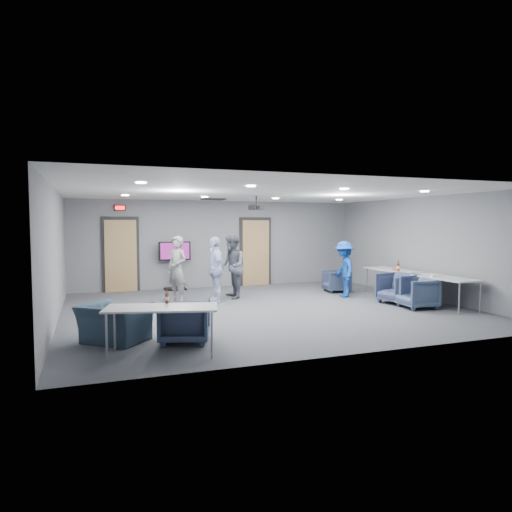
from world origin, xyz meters
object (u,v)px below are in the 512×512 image
object	(u,v)px
person_b	(232,266)
table_front_left	(162,310)
person_a	(177,269)
chair_right_c	(417,293)
bottle_right	(398,267)
chair_right_a	(336,281)
projector	(256,207)
person_d	(344,269)
person_c	(215,269)
tv_stand	(175,263)
chair_front_b	(114,323)
chair_right_b	(398,288)
chair_front_a	(185,320)
bottle_front	(167,298)
table_right_a	(393,271)
table_right_b	(443,279)

from	to	relation	value
person_b	table_front_left	distance (m)	5.31
person_a	table_front_left	size ratio (longest dim) A/B	0.94
chair_right_c	bottle_right	size ratio (longest dim) A/B	2.65
chair_right_a	projector	world-z (taller)	projector
person_d	bottle_right	distance (m)	1.42
person_c	tv_stand	world-z (taller)	person_c
person_c	person_d	bearing A→B (deg)	81.42
bottle_right	tv_stand	world-z (taller)	tv_stand
chair_right_a	bottle_right	bearing A→B (deg)	40.95
chair_front_b	bottle_right	world-z (taller)	bottle_right
chair_right_b	person_c	bearing A→B (deg)	-126.85
bottle_right	chair_front_a	bearing A→B (deg)	-157.86
person_c	projector	size ratio (longest dim) A/B	4.44
chair_front_a	tv_stand	bearing A→B (deg)	-81.37
chair_front_b	bottle_front	size ratio (longest dim) A/B	4.37
chair_right_c	chair_front_b	xyz separation A→B (m)	(-6.85, -0.79, -0.03)
person_b	bottle_front	world-z (taller)	person_b
projector	bottle_right	bearing A→B (deg)	-28.24
person_b	tv_stand	bearing A→B (deg)	-147.21
person_c	chair_front_a	distance (m)	4.04
table_right_a	table_right_b	distance (m)	1.90
chair_right_a	tv_stand	xyz separation A→B (m)	(-4.36, 2.02, 0.51)
chair_right_c	bottle_right	bearing A→B (deg)	165.70
table_right_b	chair_right_b	bearing A→B (deg)	38.50
chair_front_a	bottle_right	world-z (taller)	bottle_right
person_c	bottle_right	xyz separation A→B (m)	(4.71, -1.18, 0.01)
person_a	person_c	size ratio (longest dim) A/B	1.01
chair_right_c	table_front_left	bearing A→B (deg)	-68.21
chair_right_b	chair_front_b	distance (m)	7.01
tv_stand	projector	xyz separation A→B (m)	(1.62, -2.69, 1.58)
bottle_front	bottle_right	size ratio (longest dim) A/B	0.77
person_b	table_right_b	bearing A→B (deg)	59.44
table_right_a	person_a	bearing A→B (deg)	80.62
person_a	table_front_left	xyz separation A→B (m)	(-1.06, -4.53, -0.16)
chair_right_c	chair_right_a	bearing A→B (deg)	-165.57
person_b	person_d	world-z (taller)	person_b
chair_right_c	bottle_right	distance (m)	1.51
person_b	table_front_left	world-z (taller)	person_b
table_right_b	projector	xyz separation A→B (m)	(-3.84, 2.39, 1.72)
person_d	person_c	bearing A→B (deg)	-84.22
person_c	table_front_left	distance (m)	4.76
chair_right_b	chair_right_a	bearing A→B (deg)	177.97
chair_front_b	table_front_left	xyz separation A→B (m)	(0.64, -1.00, 0.36)
chair_right_c	table_right_b	bearing A→B (deg)	85.56
person_b	chair_front_b	distance (m)	4.88
person_d	chair_right_a	size ratio (longest dim) A/B	2.17
chair_right_a	tv_stand	bearing A→B (deg)	-104.49
person_b	chair_front_a	distance (m)	4.58
person_b	tv_stand	distance (m)	2.38
person_a	chair_right_a	xyz separation A→B (m)	(4.69, 0.20, -0.52)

